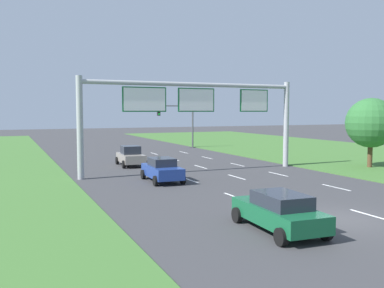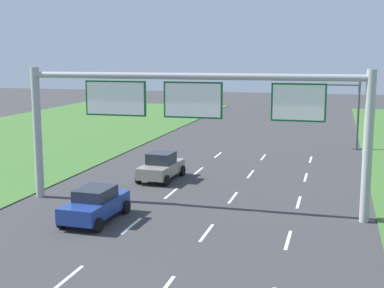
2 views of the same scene
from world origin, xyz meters
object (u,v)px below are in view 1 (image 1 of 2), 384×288
(car_near_red, at_px, (162,170))
(roadside_tree_mid, at_px, (371,123))
(traffic_light_mast, at_px, (178,117))
(car_far_ahead, at_px, (279,211))
(car_mid_lane, at_px, (131,156))
(sign_gantry, at_px, (194,107))

(car_near_red, relative_size, roadside_tree_mid, 0.72)
(traffic_light_mast, bearing_deg, car_far_ahead, -105.91)
(car_mid_lane, distance_m, traffic_light_mast, 17.58)
(car_mid_lane, height_order, roadside_tree_mid, roadside_tree_mid)
(car_mid_lane, distance_m, roadside_tree_mid, 19.94)
(sign_gantry, bearing_deg, car_near_red, -140.13)
(traffic_light_mast, bearing_deg, roadside_tree_mid, -72.20)
(traffic_light_mast, distance_m, roadside_tree_mid, 24.41)
(sign_gantry, relative_size, traffic_light_mast, 3.08)
(car_near_red, height_order, car_far_ahead, car_near_red)
(car_far_ahead, height_order, traffic_light_mast, traffic_light_mast)
(sign_gantry, xyz_separation_m, roadside_tree_mid, (14.10, -3.52, -1.28))
(roadside_tree_mid, bearing_deg, car_mid_lane, 152.45)
(car_mid_lane, xyz_separation_m, roadside_tree_mid, (17.49, -9.13, 2.84))
(car_near_red, relative_size, car_mid_lane, 1.01)
(car_near_red, xyz_separation_m, car_mid_lane, (0.31, 8.70, 0.02))
(sign_gantry, distance_m, roadside_tree_mid, 14.58)
(roadside_tree_mid, bearing_deg, car_near_red, 178.64)
(car_near_red, height_order, car_mid_lane, car_mid_lane)
(car_mid_lane, xyz_separation_m, car_far_ahead, (-0.11, -21.47, -0.03))
(car_mid_lane, bearing_deg, car_near_red, -88.91)
(car_far_ahead, relative_size, traffic_light_mast, 0.80)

